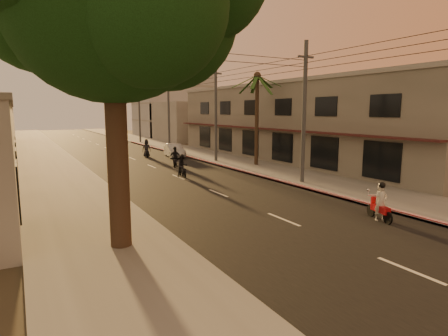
{
  "coord_description": "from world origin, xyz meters",
  "views": [
    {
      "loc": [
        -9.9,
        -10.47,
        4.69
      ],
      "look_at": [
        -0.02,
        7.27,
        1.58
      ],
      "focal_mm": 30.0,
      "sensor_mm": 36.0,
      "label": 1
    }
  ],
  "objects": [
    {
      "name": "ground",
      "position": [
        0.0,
        0.0,
        0.0
      ],
      "size": [
        160.0,
        160.0,
        0.0
      ],
      "primitive_type": "plane",
      "color": "#383023",
      "rests_on": "ground"
    },
    {
      "name": "road",
      "position": [
        0.0,
        20.0,
        0.01
      ],
      "size": [
        10.0,
        140.0,
        0.02
      ],
      "primitive_type": "cube",
      "color": "black",
      "rests_on": "ground"
    },
    {
      "name": "utility_poles",
      "position": [
        6.2,
        20.0,
        6.54
      ],
      "size": [
        1.2,
        48.26,
        9.0
      ],
      "color": "#38383A",
      "rests_on": "ground"
    },
    {
      "name": "distant_tower",
      "position": [
        16.0,
        56.0,
        14.0
      ],
      "size": [
        12.1,
        12.1,
        28.0
      ],
      "color": "#B7B5B2",
      "rests_on": "ground"
    },
    {
      "name": "sidewalk_left",
      "position": [
        -7.5,
        20.0,
        0.06
      ],
      "size": [
        5.0,
        140.0,
        0.12
      ],
      "primitive_type": "cube",
      "color": "slate",
      "rests_on": "ground"
    },
    {
      "name": "scooter_red",
      "position": [
        3.56,
        -0.1,
        0.76
      ],
      "size": [
        0.88,
        1.68,
        1.7
      ],
      "rotation": [
        0.0,
        0.0,
        -0.3
      ],
      "color": "black",
      "rests_on": "ground"
    },
    {
      "name": "curb_stripe",
      "position": [
        5.1,
        15.0,
        0.1
      ],
      "size": [
        0.2,
        60.0,
        0.2
      ],
      "primitive_type": "cube",
      "color": "red",
      "rests_on": "ground"
    },
    {
      "name": "palm_tree",
      "position": [
        8.0,
        16.0,
        7.15
      ],
      "size": [
        5.0,
        5.0,
        8.2
      ],
      "color": "black",
      "rests_on": "ground"
    },
    {
      "name": "parked_car",
      "position": [
        4.07,
        24.99,
        0.69
      ],
      "size": [
        2.84,
        4.68,
        1.39
      ],
      "primitive_type": "imported",
      "rotation": [
        0.0,
        0.0,
        -0.17
      ],
      "color": "#999BA1",
      "rests_on": "ground"
    },
    {
      "name": "shophouse_row",
      "position": [
        13.95,
        18.0,
        3.65
      ],
      "size": [
        8.8,
        34.2,
        7.3
      ],
      "color": "gray",
      "rests_on": "ground"
    },
    {
      "name": "filler_right",
      "position": [
        14.0,
        45.0,
        3.0
      ],
      "size": [
        8.0,
        14.0,
        6.0
      ],
      "primitive_type": "cube",
      "color": "#A7A297",
      "rests_on": "ground"
    },
    {
      "name": "scooter_far_a",
      "position": [
        1.62,
        26.45,
        0.84
      ],
      "size": [
        1.08,
        1.86,
        1.85
      ],
      "rotation": [
        0.0,
        0.0,
        -0.21
      ],
      "color": "black",
      "rests_on": "ground"
    },
    {
      "name": "sidewalk_right",
      "position": [
        7.5,
        20.0,
        0.06
      ],
      "size": [
        5.0,
        140.0,
        0.12
      ],
      "primitive_type": "cube",
      "color": "slate",
      "rests_on": "ground"
    },
    {
      "name": "scooter_mid_b",
      "position": [
        1.72,
        18.93,
        0.79
      ],
      "size": [
        1.25,
        1.63,
        1.72
      ],
      "rotation": [
        0.0,
        0.0,
        -0.43
      ],
      "color": "black",
      "rests_on": "ground"
    },
    {
      "name": "scooter_mid_a",
      "position": [
        0.32,
        14.03,
        0.75
      ],
      "size": [
        0.89,
        1.69,
        1.65
      ],
      "rotation": [
        0.0,
        0.0,
        -0.11
      ],
      "color": "black",
      "rests_on": "ground"
    }
  ]
}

